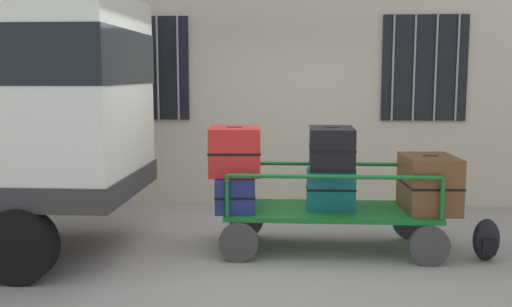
{
  "coord_description": "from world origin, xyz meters",
  "views": [
    {
      "loc": [
        0.35,
        -6.25,
        1.9
      ],
      "look_at": [
        -0.06,
        0.12,
        1.06
      ],
      "focal_mm": 41.78,
      "sensor_mm": 36.0,
      "label": 1
    }
  ],
  "objects_px": {
    "suitcase_left_bottom": "(235,191)",
    "suitcase_center_bottom": "(429,183)",
    "suitcase_midleft_middle": "(332,148)",
    "backpack": "(486,240)",
    "luggage_cart": "(330,217)",
    "suitcase_left_middle": "(235,151)",
    "suitcase_midleft_bottom": "(331,189)"
  },
  "relations": [
    {
      "from": "suitcase_left_bottom",
      "to": "suitcase_midleft_middle",
      "type": "bearing_deg",
      "value": 0.36
    },
    {
      "from": "suitcase_left_bottom",
      "to": "suitcase_midleft_bottom",
      "type": "bearing_deg",
      "value": 0.31
    },
    {
      "from": "suitcase_midleft_middle",
      "to": "suitcase_center_bottom",
      "type": "distance_m",
      "value": 1.11
    },
    {
      "from": "suitcase_left_middle",
      "to": "backpack",
      "type": "relative_size",
      "value": 1.43
    },
    {
      "from": "suitcase_left_bottom",
      "to": "suitcase_left_middle",
      "type": "bearing_deg",
      "value": -90.0
    },
    {
      "from": "suitcase_left_middle",
      "to": "backpack",
      "type": "xyz_separation_m",
      "value": [
        2.62,
        -0.27,
        -0.87
      ]
    },
    {
      "from": "suitcase_midleft_middle",
      "to": "backpack",
      "type": "xyz_separation_m",
      "value": [
        1.58,
        -0.29,
        -0.91
      ]
    },
    {
      "from": "backpack",
      "to": "suitcase_midleft_middle",
      "type": "bearing_deg",
      "value": 169.44
    },
    {
      "from": "suitcase_left_bottom",
      "to": "suitcase_center_bottom",
      "type": "xyz_separation_m",
      "value": [
        2.08,
        -0.01,
        0.11
      ]
    },
    {
      "from": "suitcase_midleft_bottom",
      "to": "suitcase_midleft_middle",
      "type": "distance_m",
      "value": 0.45
    },
    {
      "from": "luggage_cart",
      "to": "backpack",
      "type": "distance_m",
      "value": 1.61
    },
    {
      "from": "suitcase_midleft_bottom",
      "to": "backpack",
      "type": "height_order",
      "value": "suitcase_midleft_bottom"
    },
    {
      "from": "luggage_cart",
      "to": "suitcase_left_bottom",
      "type": "height_order",
      "value": "suitcase_left_bottom"
    },
    {
      "from": "suitcase_midleft_middle",
      "to": "backpack",
      "type": "relative_size",
      "value": 1.58
    },
    {
      "from": "suitcase_left_bottom",
      "to": "suitcase_center_bottom",
      "type": "distance_m",
      "value": 2.09
    },
    {
      "from": "luggage_cart",
      "to": "suitcase_midleft_bottom",
      "type": "bearing_deg",
      "value": 90.0
    },
    {
      "from": "suitcase_left_bottom",
      "to": "backpack",
      "type": "distance_m",
      "value": 2.67
    },
    {
      "from": "luggage_cart",
      "to": "suitcase_left_middle",
      "type": "bearing_deg",
      "value": -179.21
    },
    {
      "from": "luggage_cart",
      "to": "suitcase_center_bottom",
      "type": "distance_m",
      "value": 1.11
    },
    {
      "from": "suitcase_left_middle",
      "to": "backpack",
      "type": "distance_m",
      "value": 2.78
    },
    {
      "from": "luggage_cart",
      "to": "backpack",
      "type": "relative_size",
      "value": 5.28
    },
    {
      "from": "suitcase_midleft_middle",
      "to": "suitcase_center_bottom",
      "type": "bearing_deg",
      "value": -0.79
    },
    {
      "from": "suitcase_midleft_bottom",
      "to": "backpack",
      "type": "bearing_deg",
      "value": -10.53
    },
    {
      "from": "luggage_cart",
      "to": "backpack",
      "type": "bearing_deg",
      "value": -10.26
    },
    {
      "from": "luggage_cart",
      "to": "suitcase_center_bottom",
      "type": "relative_size",
      "value": 2.94
    },
    {
      "from": "suitcase_left_bottom",
      "to": "suitcase_center_bottom",
      "type": "bearing_deg",
      "value": -0.22
    },
    {
      "from": "suitcase_left_middle",
      "to": "suitcase_center_bottom",
      "type": "xyz_separation_m",
      "value": [
        2.08,
        0.01,
        -0.33
      ]
    },
    {
      "from": "luggage_cart",
      "to": "suitcase_left_middle",
      "type": "relative_size",
      "value": 3.69
    },
    {
      "from": "luggage_cart",
      "to": "suitcase_midleft_middle",
      "type": "relative_size",
      "value": 3.34
    },
    {
      "from": "suitcase_midleft_bottom",
      "to": "backpack",
      "type": "relative_size",
      "value": 1.21
    },
    {
      "from": "suitcase_left_bottom",
      "to": "backpack",
      "type": "bearing_deg",
      "value": -6.27
    },
    {
      "from": "suitcase_left_middle",
      "to": "suitcase_left_bottom",
      "type": "bearing_deg",
      "value": 90.0
    }
  ]
}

